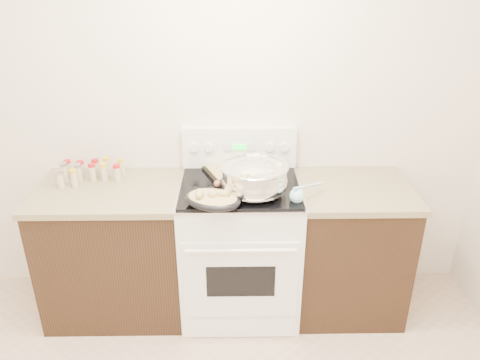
{
  "coord_description": "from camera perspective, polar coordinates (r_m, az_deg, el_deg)",
  "views": [
    {
      "loc": [
        0.31,
        -1.22,
        2.22
      ],
      "look_at": [
        0.35,
        1.37,
        1.0
      ],
      "focal_mm": 35.0,
      "sensor_mm": 36.0,
      "label": 1
    }
  ],
  "objects": [
    {
      "name": "baking_sheet",
      "position": [
        3.1,
        -0.21,
        1.23
      ],
      "size": [
        0.48,
        0.42,
        0.06
      ],
      "color": "black",
      "rests_on": "kitchen_range"
    },
    {
      "name": "counter_right",
      "position": [
        3.28,
        12.98,
        -8.01
      ],
      "size": [
        0.73,
        0.67,
        0.92
      ],
      "color": "black",
      "rests_on": "ground"
    },
    {
      "name": "wooden_spoon",
      "position": [
        2.95,
        -2.21,
        -0.23
      ],
      "size": [
        0.2,
        0.22,
        0.04
      ],
      "color": "#A7704C",
      "rests_on": "kitchen_range"
    },
    {
      "name": "kitchen_range",
      "position": [
        3.17,
        -0.01,
        -7.95
      ],
      "size": [
        0.78,
        0.73,
        1.22
      ],
      "color": "white",
      "rests_on": "ground"
    },
    {
      "name": "spice_jars",
      "position": [
        3.19,
        -18.04,
        1.02
      ],
      "size": [
        0.4,
        0.23,
        0.13
      ],
      "color": "#BFB28C",
      "rests_on": "counter_left"
    },
    {
      "name": "counter_left",
      "position": [
        3.28,
        -14.81,
        -8.17
      ],
      "size": [
        0.93,
        0.67,
        0.92
      ],
      "color": "black",
      "rests_on": "ground"
    },
    {
      "name": "room_shell",
      "position": [
        1.37,
        -13.97,
        2.06
      ],
      "size": [
        4.1,
        3.6,
        2.75
      ],
      "color": "silver",
      "rests_on": "ground"
    },
    {
      "name": "mixing_bowl",
      "position": [
        2.79,
        1.76,
        0.11
      ],
      "size": [
        0.44,
        0.44,
        0.24
      ],
      "color": "silver",
      "rests_on": "kitchen_range"
    },
    {
      "name": "roasting_pan",
      "position": [
        2.67,
        -3.35,
        -2.29
      ],
      "size": [
        0.4,
        0.34,
        0.11
      ],
      "color": "black",
      "rests_on": "kitchen_range"
    },
    {
      "name": "blue_ladle",
      "position": [
        2.75,
        7.09,
        -1.81
      ],
      "size": [
        0.23,
        0.23,
        0.11
      ],
      "color": "#9AD8E5",
      "rests_on": "kitchen_range"
    }
  ]
}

